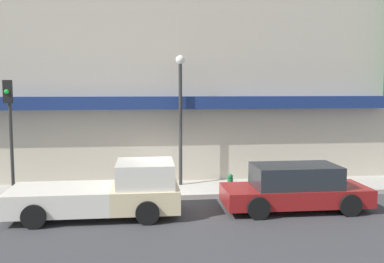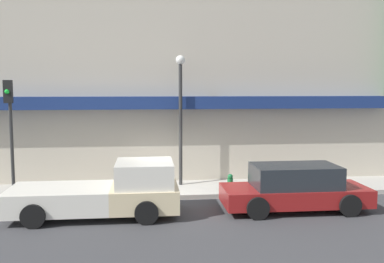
% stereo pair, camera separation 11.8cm
% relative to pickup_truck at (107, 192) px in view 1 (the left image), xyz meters
% --- Properties ---
extents(ground_plane, '(80.00, 80.00, 0.00)m').
position_rel_pickup_truck_xyz_m(ground_plane, '(2.14, 1.64, -0.75)').
color(ground_plane, '#38383A').
extents(sidewalk, '(36.00, 2.45, 0.17)m').
position_rel_pickup_truck_xyz_m(sidewalk, '(2.14, 2.86, -0.67)').
color(sidewalk, '#ADA89E').
rests_on(sidewalk, ground).
extents(building, '(19.80, 3.80, 10.73)m').
position_rel_pickup_truck_xyz_m(building, '(2.16, 5.57, 4.60)').
color(building, '#BCB29E').
rests_on(building, ground).
extents(pickup_truck, '(5.22, 2.24, 1.71)m').
position_rel_pickup_truck_xyz_m(pickup_truck, '(0.00, 0.00, 0.00)').
color(pickup_truck, beige).
rests_on(pickup_truck, ground).
extents(parked_car, '(4.76, 2.02, 1.50)m').
position_rel_pickup_truck_xyz_m(parked_car, '(6.10, 0.00, -0.02)').
color(parked_car, maroon).
rests_on(parked_car, ground).
extents(fire_hydrant, '(0.21, 0.21, 0.62)m').
position_rel_pickup_truck_xyz_m(fire_hydrant, '(4.38, 2.20, -0.27)').
color(fire_hydrant, '#196633').
rests_on(fire_hydrant, sidewalk).
extents(street_lamp, '(0.36, 0.36, 5.10)m').
position_rel_pickup_truck_xyz_m(street_lamp, '(2.60, 3.33, 2.64)').
color(street_lamp, '#2D2D2D').
rests_on(street_lamp, sidewalk).
extents(traffic_light, '(0.28, 0.42, 4.12)m').
position_rel_pickup_truck_xyz_m(traffic_light, '(-3.51, 2.23, 2.22)').
color(traffic_light, '#2D2D2D').
rests_on(traffic_light, sidewalk).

